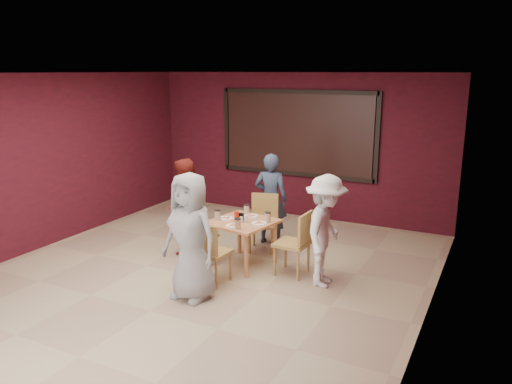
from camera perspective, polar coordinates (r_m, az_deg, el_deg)
The scene contains 11 objects.
floor at distance 7.15m, azimuth -6.36°, elevation -9.69°, with size 7.00×7.00×0.00m, color tan.
window_blinds at distance 9.70m, azimuth 4.65°, elevation 6.69°, with size 3.00×0.02×1.50m, color black.
dining_table at distance 7.36m, azimuth -1.56°, elevation -3.90°, with size 1.00×1.00×0.83m.
chair_front at distance 6.76m, azimuth -5.34°, elevation -6.57°, with size 0.45×0.45×0.88m.
chair_back at distance 8.03m, azimuth 0.88°, elevation -3.08°, with size 0.54×0.54×0.90m.
chair_left at distance 7.72m, azimuth -6.47°, elevation -4.42°, with size 0.48×0.48×0.78m.
chair_right at distance 7.03m, azimuth 4.71°, elevation -5.50°, with size 0.46×0.46×0.92m.
diner_front at distance 6.29m, azimuth -7.49°, elevation -5.09°, with size 0.80×0.52×1.64m, color gray.
diner_back at distance 8.26m, azimuth 1.70°, elevation -0.79°, with size 0.56×0.37×1.53m, color #313E57.
diner_left at distance 7.91m, azimuth -8.22°, elevation -1.63°, with size 0.73×0.57×1.51m, color maroon.
diner_right at distance 6.70m, azimuth 7.96°, elevation -4.44°, with size 0.98×0.56×1.52m, color white.
Camera 1 is at (3.65, -5.46, 2.84)m, focal length 35.00 mm.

